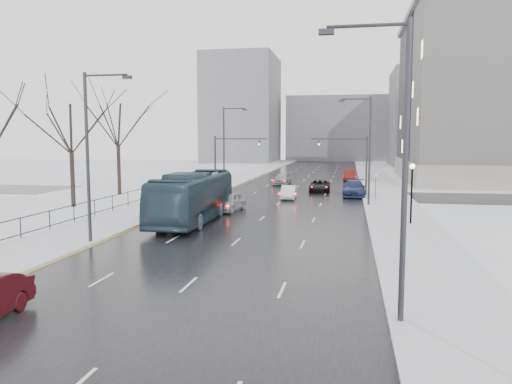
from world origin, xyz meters
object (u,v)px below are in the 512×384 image
Objects in this scene: mast_signal_right at (356,158)px; tree_park_e at (120,195)px; bus at (193,197)px; sedan_center_near at (229,202)px; sedan_right_near at (289,192)px; sedan_right_distant at (349,175)px; sedan_center_far at (282,179)px; streetlight_r_near at (398,157)px; sedan_right_far at (354,188)px; no_uturn_sign at (376,178)px; sedan_right_cross at (320,186)px; tree_park_d at (74,208)px; mast_signal_left at (224,157)px; streetlight_l_far at (226,144)px; streetlight_l_near at (91,149)px; streetlight_r_mid at (367,145)px; lamppost_r_mid at (412,185)px.

tree_park_e is at bearing -171.10° from mast_signal_right.
sedan_center_near is at bearing 75.78° from bus.
sedan_right_distant reaches higher than sedan_right_near.
sedan_right_distant is (8.80, 8.83, 0.01)m from sedan_center_far.
sedan_right_far is (-1.05, 37.62, -4.73)m from streetlight_r_near.
streetlight_r_near reaches higher than no_uturn_sign.
sedan_center_far is (15.97, 15.54, 0.84)m from tree_park_e.
no_uturn_sign is 19.35m from sedan_center_far.
no_uturn_sign is at bearing -52.53° from sedan_right_cross.
bus is at bearing -22.30° from tree_park_d.
sedan_right_near is (-6.83, -4.09, -3.38)m from mast_signal_right.
bus is at bearing -110.58° from sedan_right_cross.
sedan_right_far is 15.15m from sedan_center_far.
tree_park_d is 17.96m from mast_signal_left.
streetlight_l_far is 18.80m from sedan_center_near.
streetlight_r_near is at bearing -31.48° from streetlight_l_near.
sedan_right_distant is at bearing 96.16° from no_uturn_sign.
streetlight_l_near is at bearing -129.24° from streetlight_r_mid.
mast_signal_right is (25.13, 14.00, 4.11)m from tree_park_d.
tree_park_e is 22.30m from sedan_center_far.
mast_signal_left is (10.87, 4.00, 4.11)m from tree_park_e.
streetlight_r_near is 1.00× the size of streetlight_l_near.
bus is 31.00m from sedan_center_far.
lamppost_r_mid is at bearing -74.18° from streetlight_r_mid.
streetlight_l_near reaches higher than sedan_right_distant.
lamppost_r_mid is at bearing -59.99° from sedan_center_far.
streetlight_r_mid reaches higher than sedan_right_far.
mast_signal_left reaches higher than sedan_center_near.
mast_signal_left is 13.04m from sedan_center_far.
mast_signal_right is (-3.67, 18.00, 1.16)m from lamppost_r_mid.
sedan_center_far is at bearing 114.12° from lamppost_r_mid.
lamppost_r_mid is 0.32× the size of bus.
streetlight_l_near is 1.54× the size of mast_signal_left.
bus is (-12.13, -19.33, -2.21)m from mast_signal_right.
tree_park_d is at bearing -115.48° from sedan_center_far.
no_uturn_sign is at bearing -24.73° from streetlight_l_far.
mast_signal_left reaches higher than bus.
sedan_center_near is at bearing -108.14° from sedan_right_distant.
no_uturn_sign is at bearing 44.73° from sedan_center_near.
streetlight_r_mid is (0.00, 30.00, 0.00)m from streetlight_r_near.
tree_park_d is 2.55× the size of sedan_right_distant.
sedan_right_cross is at bearing 76.16° from sedan_center_near.
streetlight_r_near is 23.03m from bus.
no_uturn_sign reaches higher than sedan_right_distant.
streetlight_r_near is 45.06m from streetlight_l_far.
mast_signal_right is (15.49, 28.00, -1.51)m from streetlight_l_near.
sedan_right_near is (-7.67, 33.91, -4.89)m from streetlight_r_near.
mast_signal_left is at bearing 180.00° from mast_signal_right.
sedan_right_far is at bearing 8.14° from tree_park_e.
streetlight_l_near and streetlight_l_far have the same top height.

